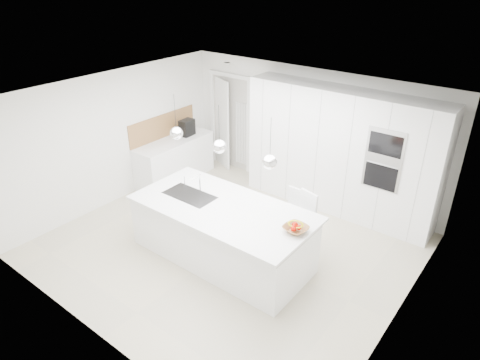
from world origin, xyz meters
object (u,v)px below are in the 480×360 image
Objects in this scene: espresso_machine at (187,128)px; bar_stool_left at (291,220)px; island_base at (222,234)px; bar_stool_right at (302,226)px; fruit_bowl at (296,229)px.

bar_stool_left is (3.24, -1.00, -0.56)m from espresso_machine.
island_base is 2.60× the size of bar_stool_right.
island_base is 8.18× the size of espresso_machine.
espresso_machine is 0.34× the size of bar_stool_left.
espresso_machine reaches higher than bar_stool_right.
bar_stool_right reaches higher than fruit_bowl.
espresso_machine reaches higher than fruit_bowl.
bar_stool_left is at bearing 51.41° from island_base.
fruit_bowl is (1.22, 0.14, 0.51)m from island_base.
fruit_bowl is 0.98× the size of espresso_machine.
island_base is 1.33m from fruit_bowl.
bar_stool_right reaches higher than bar_stool_left.
island_base is at bearing -125.82° from bar_stool_right.
espresso_machine is 0.32× the size of bar_stool_right.
bar_stool_right is at bearing 110.68° from fruit_bowl.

